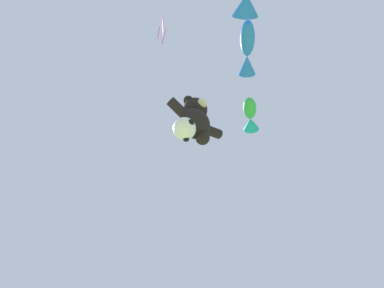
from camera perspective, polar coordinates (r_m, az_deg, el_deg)
name	(u,v)px	position (r m, az deg, el deg)	size (l,w,h in m)	color
teddy_bear_kite	(195,119)	(13.83, 0.54, 3.85)	(2.47, 1.09, 2.50)	black
soccer_ball_kite	(185,129)	(12.24, -1.13, 2.32)	(0.84, 0.84, 0.77)	white
fish_kite_emerald	(250,116)	(16.52, 8.87, 4.23)	(1.57, 1.54, 0.70)	green
fish_kite_cobalt	(247,52)	(15.05, 8.41, 13.70)	(1.88, 2.01, 0.69)	blue
diamond_kite	(163,28)	(15.80, -4.51, 17.17)	(0.60, 0.76, 2.22)	#E53F9E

